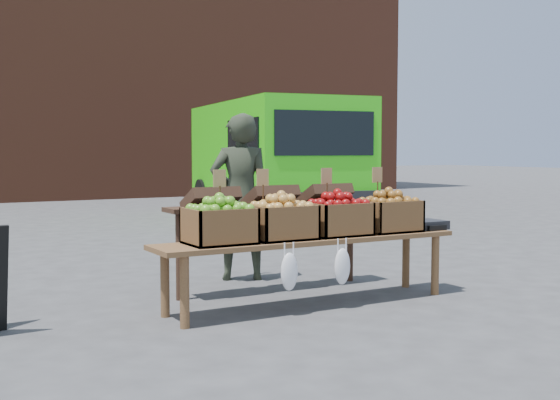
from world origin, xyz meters
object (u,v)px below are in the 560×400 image
crate_golden_apples (220,226)px  vendor (241,197)px  crate_red_apples (337,219)px  display_bench (310,271)px  delivery_van (274,161)px  crate_green_apples (388,216)px  back_table (271,234)px  crate_russet_pears (281,222)px  weighing_scale (425,225)px

crate_golden_apples → vendor: bearing=57.4°
crate_golden_apples → crate_red_apples: same height
vendor → crate_golden_apples: bearing=80.3°
vendor → display_bench: size_ratio=0.61×
delivery_van → crate_green_apples: (-2.51, -6.55, -0.37)m
crate_golden_apples → display_bench: bearing=0.0°
back_table → crate_red_apples: 0.79m
display_bench → crate_russet_pears: bearing=180.0°
back_table → crate_russet_pears: back_table is taller
crate_red_apples → delivery_van: bearing=64.9°
delivery_van → crate_red_apples: (-3.06, -6.55, -0.37)m
display_bench → crate_red_apples: (0.28, 0.00, 0.42)m
crate_golden_apples → crate_green_apples: 1.65m
display_bench → crate_golden_apples: bearing=180.0°
crate_russet_pears → weighing_scale: 1.53m
back_table → weighing_scale: size_ratio=6.18×
delivery_van → crate_golden_apples: bearing=-113.8°
vendor → display_bench: (-0.02, -1.32, -0.54)m
vendor → weighing_scale: vendor is taller
vendor → crate_green_apples: bearing=144.2°
back_table → crate_green_apples: back_table is taller
delivery_van → crate_red_apples: size_ratio=9.64×
crate_golden_apples → crate_russet_pears: bearing=0.0°
crate_green_apples → crate_golden_apples: bearing=180.0°
back_table → weighing_scale: bearing=-30.5°
delivery_van → crate_green_apples: size_ratio=9.64×
display_bench → crate_green_apples: 0.93m
display_bench → weighing_scale: 1.29m
delivery_van → crate_russet_pears: delivery_van is taller
vendor → crate_golden_apples: (-0.85, -1.32, -0.12)m
crate_russet_pears → crate_green_apples: (1.10, 0.00, 0.00)m
display_bench → crate_russet_pears: crate_russet_pears is taller
crate_golden_apples → crate_green_apples: same height
crate_red_apples → weighing_scale: crate_red_apples is taller
back_table → display_bench: size_ratio=0.78×
back_table → weighing_scale: (1.22, -0.72, 0.09)m
delivery_van → vendor: size_ratio=2.91×
crate_russet_pears → crate_green_apples: 1.10m
weighing_scale → delivery_van: bearing=72.3°
vendor → crate_green_apples: 1.55m
display_bench → crate_red_apples: bearing=0.0°
crate_green_apples → crate_russet_pears: bearing=180.0°
delivery_van → vendor: (-3.32, -5.22, -0.25)m
crate_russet_pears → display_bench: bearing=0.0°
display_bench → crate_red_apples: 0.51m
crate_golden_apples → crate_green_apples: bearing=0.0°
display_bench → crate_green_apples: bearing=0.0°
delivery_van → display_bench: delivery_van is taller
crate_golden_apples → weighing_scale: (2.08, 0.00, -0.10)m
display_bench → back_table: bearing=88.0°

